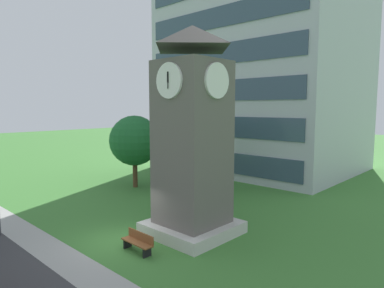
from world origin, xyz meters
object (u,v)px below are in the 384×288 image
(clock_tower, at_px, (192,143))
(tree_by_building, at_px, (135,141))
(tree_near_tower, at_px, (202,140))
(park_bench, at_px, (138,242))

(clock_tower, relative_size, tree_by_building, 1.79)
(clock_tower, distance_m, tree_near_tower, 8.68)
(park_bench, xyz_separation_m, tree_by_building, (-10.20, 7.62, 3.36))
(tree_near_tower, bearing_deg, park_bench, -63.27)
(park_bench, distance_m, tree_by_building, 13.17)
(clock_tower, bearing_deg, tree_by_building, 157.70)
(clock_tower, distance_m, park_bench, 5.40)
(clock_tower, xyz_separation_m, park_bench, (-0.22, -3.34, -4.23))
(clock_tower, height_order, park_bench, clock_tower)
(tree_by_building, bearing_deg, tree_near_tower, 26.46)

